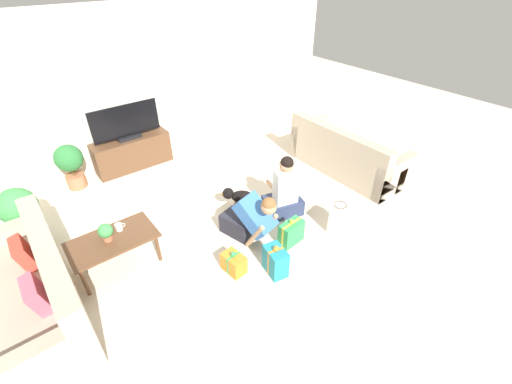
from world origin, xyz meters
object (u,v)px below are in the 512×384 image
potted_plant_corner_left (19,211)px  person_kneeling (250,218)px  tv_console (133,153)px  potted_plant_back_left (70,163)px  dog (238,196)px  tv (126,124)px  gift_box_b (276,261)px  sofa_left (32,294)px  gift_box_a (291,233)px  sofa_right (346,155)px  coffee_table (113,242)px  person_sitting (284,193)px  tabletop_plant (106,232)px  mug (119,227)px  gift_bag_a (338,218)px  gift_box_c (234,263)px

potted_plant_corner_left → person_kneeling: (2.31, -1.80, -0.13)m
tv_console → potted_plant_back_left: potted_plant_back_left is taller
potted_plant_back_left → potted_plant_corner_left: 1.27m
dog → tv: bearing=-118.4°
potted_plant_back_left → gift_box_b: potted_plant_back_left is taller
sofa_left → gift_box_a: sofa_left is taller
sofa_right → coffee_table: bearing=86.8°
sofa_left → sofa_right: (4.84, -0.06, 0.00)m
sofa_left → person_kneeling: size_ratio=2.39×
person_sitting → tabletop_plant: 2.38m
coffee_table → potted_plant_back_left: (0.08, 2.15, 0.07)m
gift_box_a → person_sitting: bearing=57.6°
gift_box_a → mug: (-1.82, 1.09, 0.32)m
tabletop_plant → tv: bearing=62.8°
gift_bag_a → mug: (-2.48, 1.31, 0.27)m
dog → gift_box_b: size_ratio=1.05×
sofa_left → person_kneeling: sofa_left is taller
potted_plant_back_left → potted_plant_corner_left: potted_plant_corner_left is taller
potted_plant_back_left → sofa_right: bearing=-31.5°
potted_plant_corner_left → gift_box_b: size_ratio=1.91×
gift_box_b → gift_box_c: 0.50m
tv → person_kneeling: 2.89m
potted_plant_back_left → person_sitting: 3.42m
tv → person_sitting: (1.20, -2.66, -0.46)m
gift_box_c → dog: bearing=51.5°
coffee_table → gift_box_b: bearing=-41.1°
dog → gift_box_a: 1.02m
coffee_table → tv: bearing=63.8°
dog → tabletop_plant: 1.89m
tv → potted_plant_corner_left: (-1.84, -1.01, -0.34)m
gift_box_b → tabletop_plant: (-1.48, 1.27, 0.38)m
coffee_table → tv: tv is taller
coffee_table → sofa_left: bearing=-169.9°
gift_box_b → dog: bearing=73.5°
tv → gift_box_a: (0.86, -3.19, -0.65)m
tv_console → gift_box_c: bearing=-90.4°
gift_box_a → gift_bag_a: size_ratio=0.86×
gift_box_b → tabletop_plant: bearing=139.3°
sofa_left → dog: bearing=93.7°
dog → gift_box_b: 1.33m
potted_plant_back_left → tv: bearing=2.9°
gift_bag_a → tabletop_plant: bearing=155.3°
person_sitting → gift_box_b: size_ratio=2.32×
potted_plant_back_left → gift_box_a: (1.87, -3.14, -0.29)m
gift_box_c → tabletop_plant: tabletop_plant is taller
potted_plant_corner_left → dog: potted_plant_corner_left is taller
sofa_left → gift_box_a: size_ratio=5.32×
sofa_left → potted_plant_corner_left: (0.15, 1.35, 0.18)m
tv_console → gift_box_a: bearing=-74.9°
gift_bag_a → gift_box_a: bearing=162.1°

